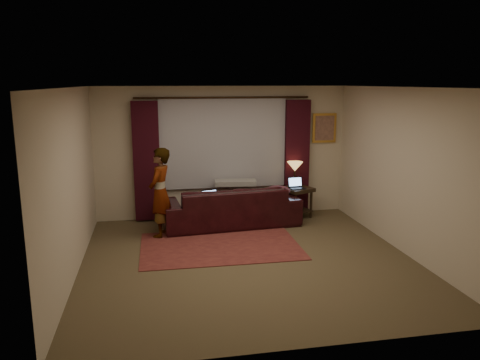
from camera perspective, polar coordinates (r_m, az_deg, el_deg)
name	(u,v)px	position (r m, az deg, el deg)	size (l,w,h in m)	color
floor	(248,260)	(7.28, 1.00, -9.72)	(5.00, 5.00, 0.01)	brown
ceiling	(249,87)	(6.77, 1.08, 11.23)	(5.00, 5.00, 0.02)	silver
wall_back	(223,152)	(9.34, -2.10, 3.39)	(5.00, 0.02, 2.60)	beige
wall_front	(301,227)	(4.57, 7.48, -5.76)	(5.00, 0.02, 2.60)	beige
wall_left	(71,184)	(6.86, -19.86, -0.41)	(0.02, 5.00, 2.60)	beige
wall_right	(404,171)	(7.81, 19.32, 1.05)	(0.02, 5.00, 2.60)	beige
sheer_curtain	(223,143)	(9.25, -2.05, 4.56)	(2.50, 0.05, 1.80)	#A6A6AF
drape_left	(147,161)	(9.14, -11.32, 2.23)	(0.50, 0.14, 2.30)	black
drape_right	(297,157)	(9.59, 6.92, 2.81)	(0.50, 0.14, 2.30)	black
curtain_rod	(223,98)	(9.13, -2.04, 10.01)	(0.04, 0.04, 3.40)	#2F1F11
picture_frame	(324,128)	(9.79, 10.23, 6.26)	(0.50, 0.04, 0.60)	gold
sofa	(231,199)	(8.83, -1.17, -2.29)	(2.55, 1.10, 1.03)	black
throw_blanket	(235,169)	(9.05, -0.57, 1.39)	(0.80, 0.32, 0.09)	gray
clothing_pile	(277,192)	(8.95, 4.57, -1.42)	(0.51, 0.39, 0.21)	brown
laptop_sofa	(212,197)	(8.49, -3.46, -2.11)	(0.31, 0.34, 0.22)	black
area_rug	(220,246)	(7.85, -2.43, -8.02)	(2.60, 1.73, 0.01)	maroon
end_table	(297,202)	(9.47, 6.92, -2.71)	(0.53, 0.53, 0.61)	black
tiffany_lamp	(295,174)	(9.42, 6.69, 0.70)	(0.32, 0.32, 0.51)	#A0843F
laptop_table	(297,183)	(9.27, 6.99, -0.39)	(0.30, 0.33, 0.22)	black
person	(160,193)	(8.25, -9.71, -1.54)	(0.46, 0.46, 1.57)	gray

